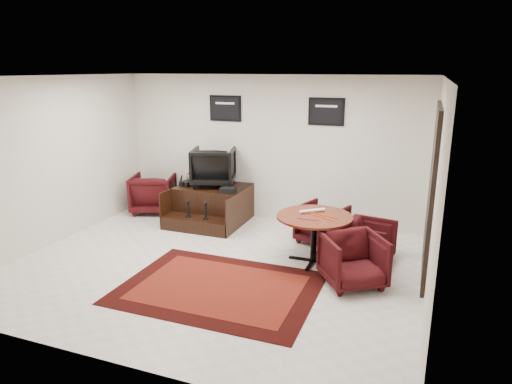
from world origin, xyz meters
TOP-DOWN VIEW (x-y plane):
  - ground at (0.00, 0.00)m, footprint 6.00×6.00m
  - room_shell at (0.41, 0.12)m, footprint 6.02×5.02m
  - area_rug at (0.37, -0.63)m, footprint 2.64×1.98m
  - shine_podium at (-0.97, 1.90)m, footprint 1.35×1.38m
  - shine_chair at (-0.97, 2.04)m, footprint 0.98×0.94m
  - shoes_pair at (-1.45, 1.85)m, footprint 0.27×0.30m
  - polish_kit at (-0.49, 1.64)m, footprint 0.28×0.20m
  - umbrella_black at (-1.78, 1.76)m, footprint 0.29×0.11m
  - umbrella_hooked at (-1.75, 1.93)m, footprint 0.33×0.13m
  - armchair_side at (-2.37, 2.04)m, footprint 1.06×1.02m
  - meeting_table at (1.36, 0.69)m, footprint 1.15×1.15m
  - table_chair_back at (1.30, 1.56)m, footprint 0.90×0.87m
  - table_chair_window at (2.16, 1.01)m, footprint 0.76×0.80m
  - table_chair_corner at (2.05, 0.13)m, footprint 1.04×1.03m
  - paper_roll at (1.29, 0.84)m, footprint 0.36×0.31m
  - table_clutter at (1.47, 0.64)m, footprint 0.57×0.35m

SIDE VIEW (x-z plane):
  - ground at x=0.00m, z-range 0.00..0.00m
  - area_rug at x=0.37m, z-range 0.00..0.01m
  - shine_podium at x=-0.97m, z-range -0.03..0.67m
  - table_chair_window at x=2.16m, z-range 0.00..0.72m
  - table_chair_back at x=1.30m, z-range 0.00..0.74m
  - umbrella_black at x=-1.78m, z-range 0.00..0.79m
  - table_chair_corner at x=2.05m, z-range 0.00..0.79m
  - armchair_side at x=-2.37m, z-range 0.00..0.87m
  - umbrella_hooked at x=-1.75m, z-range 0.00..0.90m
  - meeting_table at x=1.36m, z-range 0.29..1.04m
  - shoes_pair at x=-1.45m, z-range 0.69..0.79m
  - polish_kit at x=-0.49m, z-range 0.69..0.79m
  - table_clutter at x=1.47m, z-range 0.75..0.77m
  - paper_roll at x=1.29m, z-range 0.75..0.80m
  - shine_chair at x=-0.97m, z-range 0.69..1.51m
  - room_shell at x=0.41m, z-range 0.38..3.19m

